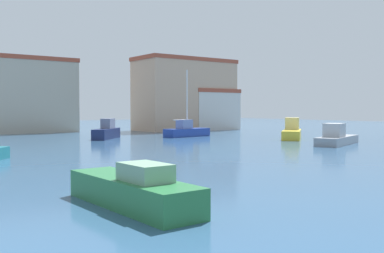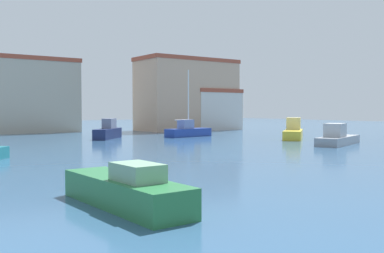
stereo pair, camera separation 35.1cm
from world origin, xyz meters
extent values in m
plane|color=#2D5175|center=(15.00, 20.00, 0.00)|extent=(160.00, 160.00, 0.00)
cube|color=#233D93|center=(27.44, 31.89, 0.42)|extent=(5.34, 2.24, 0.83)
cube|color=#6E7DB1|center=(27.07, 31.84, 1.29)|extent=(1.52, 1.29, 0.92)
cylinder|color=silver|center=(27.44, 31.89, 3.85)|extent=(0.12, 0.12, 6.02)
cylinder|color=silver|center=(26.52, 31.77, 1.73)|extent=(1.81, 0.32, 0.08)
cube|color=gold|center=(33.36, 23.08, 0.43)|extent=(5.40, 4.80, 0.85)
cube|color=#DFCD77|center=(33.94, 23.56, 1.44)|extent=(1.98, 1.95, 1.17)
cube|color=#28703D|center=(7.02, 5.99, 0.42)|extent=(1.61, 5.50, 0.85)
cube|color=gray|center=(7.04, 5.23, 1.10)|extent=(1.05, 1.59, 0.50)
cube|color=#19234C|center=(19.27, 33.69, 0.49)|extent=(4.32, 4.47, 0.98)
cube|color=slate|center=(19.59, 34.03, 1.45)|extent=(1.83, 1.86, 0.95)
cube|color=gray|center=(31.38, 16.58, 0.33)|extent=(6.60, 3.81, 0.65)
cube|color=#ADB0B5|center=(30.56, 16.28, 1.19)|extent=(2.06, 1.84, 1.07)
cube|color=#B2A893|center=(16.59, 50.17, 4.25)|extent=(10.59, 6.79, 8.50)
cube|color=#9E4733|center=(16.59, 50.17, 8.75)|extent=(10.80, 6.93, 0.50)
cube|color=tan|center=(35.28, 43.38, 4.50)|extent=(13.09, 6.20, 9.00)
cube|color=#9E4733|center=(35.28, 43.38, 9.25)|extent=(13.36, 6.33, 0.50)
cube|color=beige|center=(38.81, 43.01, 2.51)|extent=(7.14, 5.61, 5.02)
cube|color=#9E4733|center=(38.81, 43.01, 5.27)|extent=(7.28, 5.73, 0.50)
camera|label=1|loc=(0.80, -5.55, 2.87)|focal=41.90mm
camera|label=2|loc=(1.09, -5.75, 2.87)|focal=41.90mm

